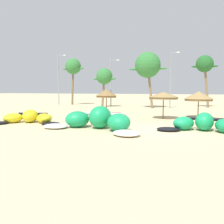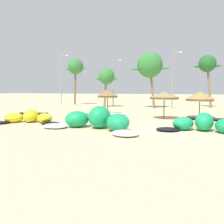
% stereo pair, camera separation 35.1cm
% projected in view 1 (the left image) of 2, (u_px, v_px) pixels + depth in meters
% --- Properties ---
extents(ground_plane, '(260.00, 260.00, 0.00)m').
position_uv_depth(ground_plane, '(162.00, 130.00, 16.48)').
color(ground_plane, beige).
extents(kite_far_left, '(6.41, 3.81, 1.13)m').
position_uv_depth(kite_far_left, '(29.00, 118.00, 20.17)').
color(kite_far_left, black).
rests_on(kite_far_left, ground).
extents(kite_left, '(8.02, 4.43, 1.67)m').
position_uv_depth(kite_left, '(97.00, 120.00, 17.02)').
color(kite_left, white).
rests_on(kite_left, ground).
extents(kite_left_of_center, '(6.39, 3.38, 1.29)m').
position_uv_depth(kite_left_of_center, '(204.00, 124.00, 16.11)').
color(kite_left_of_center, black).
rests_on(kite_left_of_center, ground).
extents(beach_umbrella_near_van, '(2.46, 2.46, 2.91)m').
position_uv_depth(beach_umbrella_near_van, '(106.00, 93.00, 27.13)').
color(beach_umbrella_near_van, brown).
rests_on(beach_umbrella_near_van, ground).
extents(beach_umbrella_middle, '(2.93, 2.93, 2.67)m').
position_uv_depth(beach_umbrella_middle, '(163.00, 95.00, 22.78)').
color(beach_umbrella_middle, brown).
rests_on(beach_umbrella_middle, ground).
extents(beach_umbrella_near_palms, '(2.85, 2.85, 2.72)m').
position_uv_depth(beach_umbrella_near_palms, '(199.00, 96.00, 23.57)').
color(beach_umbrella_near_palms, brown).
rests_on(beach_umbrella_near_palms, ground).
extents(palm_leftmost, '(4.47, 2.98, 8.75)m').
position_uv_depth(palm_leftmost, '(73.00, 67.00, 43.93)').
color(palm_leftmost, brown).
rests_on(palm_leftmost, ground).
extents(palm_left, '(3.96, 2.64, 6.36)m').
position_uv_depth(palm_left, '(104.00, 77.00, 37.85)').
color(palm_left, '#7F6647').
rests_on(palm_left, ground).
extents(palm_left_of_gap, '(5.88, 3.92, 8.60)m').
position_uv_depth(palm_left_of_gap, '(148.00, 65.00, 35.59)').
color(palm_left_of_gap, '#7F6647').
rests_on(palm_left_of_gap, ground).
extents(palm_center_left, '(4.05, 2.70, 8.32)m').
position_uv_depth(palm_center_left, '(205.00, 65.00, 36.97)').
color(palm_center_left, '#7F6647').
rests_on(palm_center_left, ground).
extents(lamppost_west, '(1.75, 0.24, 9.38)m').
position_uv_depth(lamppost_west, '(59.00, 77.00, 43.94)').
color(lamppost_west, gray).
rests_on(lamppost_west, ground).
extents(lamppost_west_center, '(1.66, 0.24, 8.08)m').
position_uv_depth(lamppost_west_center, '(112.00, 80.00, 40.61)').
color(lamppost_west_center, gray).
rests_on(lamppost_west_center, ground).
extents(lamppost_east_center, '(1.42, 0.24, 8.63)m').
position_uv_depth(lamppost_east_center, '(171.00, 77.00, 35.74)').
color(lamppost_east_center, gray).
rests_on(lamppost_east_center, ground).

